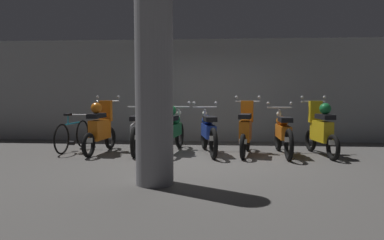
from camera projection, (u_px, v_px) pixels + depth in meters
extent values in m
plane|color=#565451|center=(207.00, 160.00, 7.40)|extent=(80.00, 80.00, 0.00)
cube|color=gray|center=(211.00, 91.00, 10.23)|extent=(16.00, 0.30, 2.82)
torus|color=black|center=(110.00, 138.00, 8.77)|extent=(0.14, 0.54, 0.53)
torus|color=black|center=(89.00, 145.00, 7.64)|extent=(0.14, 0.54, 0.53)
cube|color=orange|center=(100.00, 129.00, 8.18)|extent=(0.30, 0.75, 0.44)
cube|color=orange|center=(106.00, 111.00, 8.49)|extent=(0.29, 0.15, 0.48)
cube|color=black|center=(96.00, 116.00, 8.00)|extent=(0.29, 0.54, 0.10)
cylinder|color=#B7BABF|center=(108.00, 101.00, 8.61)|extent=(0.56, 0.09, 0.04)
sphere|color=#B7BABF|center=(98.00, 97.00, 8.64)|extent=(0.07, 0.07, 0.07)
sphere|color=#B7BABF|center=(118.00, 97.00, 8.55)|extent=(0.07, 0.07, 0.07)
cylinder|color=#B7BABF|center=(109.00, 121.00, 8.69)|extent=(0.07, 0.15, 0.85)
sphere|color=silver|center=(109.00, 108.00, 8.66)|extent=(0.12, 0.12, 0.12)
cube|color=white|center=(89.00, 140.00, 7.65)|extent=(0.16, 0.03, 0.10)
sphere|color=orange|center=(96.00, 108.00, 7.99)|extent=(0.24, 0.24, 0.24)
torus|color=black|center=(140.00, 135.00, 8.94)|extent=(0.16, 0.66, 0.65)
torus|color=black|center=(134.00, 142.00, 7.65)|extent=(0.16, 0.66, 0.65)
cube|color=silver|center=(137.00, 130.00, 8.28)|extent=(0.31, 0.85, 0.28)
ellipsoid|color=silver|center=(138.00, 120.00, 8.42)|extent=(0.31, 0.47, 0.22)
cube|color=black|center=(136.00, 118.00, 8.08)|extent=(0.30, 0.54, 0.10)
cylinder|color=#B7BABF|center=(139.00, 107.00, 8.79)|extent=(0.56, 0.10, 0.04)
cylinder|color=#B7BABF|center=(140.00, 122.00, 8.87)|extent=(0.07, 0.16, 0.65)
sphere|color=silver|center=(140.00, 113.00, 8.85)|extent=(0.12, 0.12, 0.12)
cube|color=white|center=(134.00, 137.00, 7.67)|extent=(0.16, 0.03, 0.10)
torus|color=black|center=(179.00, 135.00, 8.94)|extent=(0.17, 0.66, 0.65)
torus|color=black|center=(165.00, 142.00, 7.67)|extent=(0.17, 0.66, 0.65)
cube|color=#197238|center=(173.00, 130.00, 8.29)|extent=(0.32, 0.85, 0.28)
ellipsoid|color=#197238|center=(175.00, 120.00, 8.42)|extent=(0.31, 0.47, 0.22)
cube|color=black|center=(171.00, 118.00, 8.09)|extent=(0.30, 0.55, 0.10)
cylinder|color=#B7BABF|center=(178.00, 107.00, 8.78)|extent=(0.56, 0.10, 0.04)
sphere|color=#B7BABF|center=(168.00, 103.00, 8.83)|extent=(0.07, 0.07, 0.07)
sphere|color=#B7BABF|center=(189.00, 103.00, 8.72)|extent=(0.07, 0.07, 0.07)
cylinder|color=#B7BABF|center=(179.00, 122.00, 8.86)|extent=(0.08, 0.16, 0.65)
sphere|color=silver|center=(179.00, 113.00, 8.85)|extent=(0.12, 0.12, 0.12)
cube|color=white|center=(166.00, 137.00, 7.68)|extent=(0.16, 0.03, 0.10)
sphere|color=#197238|center=(171.00, 111.00, 8.07)|extent=(0.24, 0.24, 0.24)
torus|color=black|center=(204.00, 136.00, 8.76)|extent=(0.21, 0.66, 0.65)
torus|color=black|center=(213.00, 143.00, 7.47)|extent=(0.21, 0.66, 0.65)
cube|color=#1E389E|center=(209.00, 131.00, 8.10)|extent=(0.37, 0.86, 0.28)
ellipsoid|color=#1E389E|center=(207.00, 120.00, 8.24)|extent=(0.34, 0.48, 0.22)
cube|color=black|center=(210.00, 119.00, 7.90)|extent=(0.33, 0.56, 0.10)
cylinder|color=#B7BABF|center=(205.00, 107.00, 8.60)|extent=(0.56, 0.14, 0.04)
sphere|color=#B7BABF|center=(194.00, 103.00, 8.57)|extent=(0.07, 0.07, 0.07)
sphere|color=#B7BABF|center=(216.00, 103.00, 8.62)|extent=(0.07, 0.07, 0.07)
cylinder|color=#B7BABF|center=(205.00, 123.00, 8.68)|extent=(0.08, 0.17, 0.65)
sphere|color=silver|center=(205.00, 113.00, 8.67)|extent=(0.12, 0.12, 0.12)
cube|color=white|center=(213.00, 138.00, 7.49)|extent=(0.16, 0.04, 0.10)
torus|color=black|center=(248.00, 139.00, 8.56)|extent=(0.17, 0.54, 0.53)
torus|color=black|center=(243.00, 147.00, 7.44)|extent=(0.17, 0.54, 0.53)
cube|color=orange|center=(246.00, 130.00, 7.98)|extent=(0.34, 0.76, 0.44)
cube|color=orange|center=(247.00, 111.00, 8.28)|extent=(0.30, 0.16, 0.48)
cube|color=black|center=(245.00, 116.00, 7.80)|extent=(0.32, 0.55, 0.10)
cylinder|color=#B7BABF|center=(248.00, 101.00, 8.40)|extent=(0.56, 0.13, 0.04)
sphere|color=#B7BABF|center=(236.00, 97.00, 8.45)|extent=(0.07, 0.07, 0.07)
sphere|color=#B7BABF|center=(259.00, 97.00, 8.33)|extent=(0.07, 0.07, 0.07)
cylinder|color=#B7BABF|center=(248.00, 122.00, 8.48)|extent=(0.08, 0.15, 0.85)
sphere|color=silver|center=(248.00, 108.00, 8.45)|extent=(0.12, 0.12, 0.12)
cube|color=white|center=(243.00, 142.00, 7.46)|extent=(0.16, 0.04, 0.10)
torus|color=black|center=(278.00, 137.00, 8.57)|extent=(0.09, 0.65, 0.65)
torus|color=black|center=(289.00, 145.00, 7.27)|extent=(0.09, 0.65, 0.65)
cube|color=orange|center=(283.00, 132.00, 7.91)|extent=(0.22, 0.83, 0.28)
ellipsoid|color=orange|center=(282.00, 121.00, 8.04)|extent=(0.26, 0.44, 0.22)
cube|color=black|center=(285.00, 119.00, 7.70)|extent=(0.24, 0.52, 0.10)
cylinder|color=#B7BABF|center=(279.00, 108.00, 8.41)|extent=(0.56, 0.04, 0.04)
sphere|color=#B7BABF|center=(268.00, 103.00, 8.42)|extent=(0.07, 0.07, 0.07)
sphere|color=#B7BABF|center=(291.00, 103.00, 8.38)|extent=(0.07, 0.07, 0.07)
cylinder|color=#B7BABF|center=(279.00, 123.00, 8.49)|extent=(0.06, 0.16, 0.65)
sphere|color=silver|center=(279.00, 114.00, 8.47)|extent=(0.12, 0.12, 0.12)
cube|color=white|center=(289.00, 140.00, 7.29)|extent=(0.16, 0.01, 0.10)
torus|color=black|center=(311.00, 140.00, 8.45)|extent=(0.16, 0.54, 0.53)
torus|color=black|center=(333.00, 148.00, 7.31)|extent=(0.16, 0.54, 0.53)
cube|color=gold|center=(321.00, 131.00, 7.86)|extent=(0.32, 0.76, 0.44)
cube|color=gold|center=(315.00, 112.00, 8.17)|extent=(0.29, 0.16, 0.48)
cube|color=black|center=(325.00, 117.00, 7.67)|extent=(0.31, 0.55, 0.10)
cylinder|color=#B7BABF|center=(313.00, 102.00, 8.29)|extent=(0.56, 0.11, 0.04)
sphere|color=#B7BABF|center=(302.00, 97.00, 8.27)|extent=(0.07, 0.07, 0.07)
sphere|color=#B7BABF|center=(324.00, 97.00, 8.30)|extent=(0.07, 0.07, 0.07)
cylinder|color=#B7BABF|center=(312.00, 122.00, 8.37)|extent=(0.08, 0.15, 0.85)
sphere|color=silver|center=(312.00, 108.00, 8.35)|extent=(0.12, 0.12, 0.12)
cube|color=white|center=(333.00, 142.00, 7.32)|extent=(0.16, 0.03, 0.10)
sphere|color=#197238|center=(325.00, 109.00, 7.66)|extent=(0.24, 0.24, 0.24)
torus|color=black|center=(83.00, 134.00, 9.07)|extent=(0.09, 0.68, 0.68)
torus|color=black|center=(62.00, 139.00, 8.04)|extent=(0.09, 0.68, 0.68)
cylinder|color=teal|center=(72.00, 123.00, 8.53)|extent=(0.09, 0.68, 0.04)
cylinder|color=teal|center=(68.00, 120.00, 8.32)|extent=(0.03, 0.03, 0.22)
cube|color=black|center=(68.00, 115.00, 8.31)|extent=(0.12, 0.23, 0.05)
cylinder|color=#B7BABF|center=(80.00, 115.00, 8.91)|extent=(0.50, 0.06, 0.03)
cylinder|color=black|center=(72.00, 143.00, 8.51)|extent=(0.13, 0.11, 0.10)
cylinder|color=gray|center=(154.00, 90.00, 5.38)|extent=(0.56, 0.56, 2.82)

